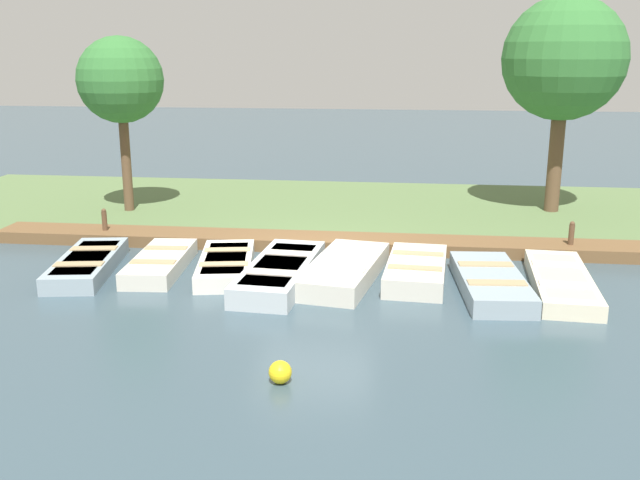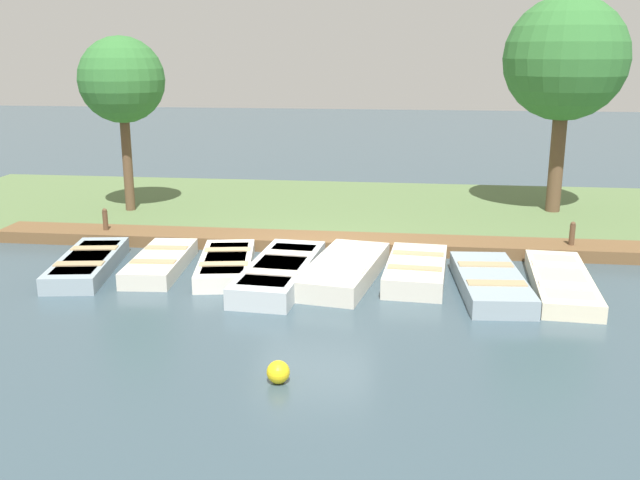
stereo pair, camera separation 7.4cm
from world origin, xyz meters
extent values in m
plane|color=#384C56|center=(0.00, 0.00, 0.00)|extent=(80.00, 80.00, 0.00)
cube|color=#567042|center=(-5.00, 0.00, 0.07)|extent=(8.00, 24.00, 0.15)
cube|color=brown|center=(-1.39, 0.00, 0.14)|extent=(1.04, 15.32, 0.27)
cube|color=#8C9EA8|center=(1.00, -4.53, 0.17)|extent=(3.11, 1.50, 0.33)
cube|color=beige|center=(1.00, -4.53, 0.32)|extent=(2.54, 1.19, 0.03)
cube|color=tan|center=(1.56, -4.44, 0.35)|extent=(0.45, 0.98, 0.03)
cube|color=tan|center=(0.44, -4.63, 0.35)|extent=(0.45, 0.98, 0.03)
cube|color=beige|center=(0.72, -3.09, 0.16)|extent=(2.73, 1.15, 0.33)
cube|color=#994C33|center=(0.72, -3.09, 0.32)|extent=(2.24, 0.90, 0.03)
cube|color=tan|center=(1.23, -3.06, 0.34)|extent=(0.33, 0.90, 0.03)
cube|color=tan|center=(0.22, -3.13, 0.34)|extent=(0.33, 0.90, 0.03)
cube|color=silver|center=(0.68, -1.73, 0.16)|extent=(2.86, 1.49, 0.33)
cube|color=#994C33|center=(0.68, -1.73, 0.31)|extent=(2.34, 1.18, 0.03)
cube|color=tan|center=(1.19, -1.64, 0.34)|extent=(0.43, 0.99, 0.03)
cube|color=tan|center=(0.17, -1.82, 0.34)|extent=(0.43, 0.99, 0.03)
cube|color=#B2BCC1|center=(1.15, -0.53, 0.19)|extent=(3.52, 1.37, 0.39)
cube|color=#6B7F51|center=(1.15, -0.53, 0.37)|extent=(2.89, 1.08, 0.03)
cube|color=beige|center=(1.80, -0.58, 0.40)|extent=(0.42, 1.05, 0.03)
cube|color=beige|center=(0.50, -0.48, 0.40)|extent=(0.42, 1.05, 0.03)
cube|color=beige|center=(0.86, 0.70, 0.20)|extent=(3.27, 1.69, 0.39)
cube|color=beige|center=(0.86, 0.70, 0.37)|extent=(2.67, 1.34, 0.03)
cube|color=beige|center=(1.45, 0.60, 0.40)|extent=(0.49, 1.13, 0.03)
cube|color=beige|center=(0.28, 0.79, 0.40)|extent=(0.49, 1.13, 0.03)
cube|color=beige|center=(0.68, 2.10, 0.19)|extent=(2.70, 1.30, 0.38)
cube|color=beige|center=(0.68, 2.10, 0.37)|extent=(2.21, 1.02, 0.03)
cube|color=tan|center=(1.18, 2.07, 0.40)|extent=(0.33, 1.04, 0.03)
cube|color=tan|center=(0.18, 2.14, 0.40)|extent=(0.33, 1.04, 0.03)
cube|color=#8C9EA8|center=(1.22, 3.48, 0.17)|extent=(3.08, 1.36, 0.35)
cube|color=#994C33|center=(1.22, 3.48, 0.33)|extent=(2.52, 1.07, 0.03)
cube|color=tan|center=(1.79, 3.52, 0.36)|extent=(0.38, 1.06, 0.03)
cube|color=tan|center=(0.65, 3.43, 0.36)|extent=(0.38, 1.06, 0.03)
cube|color=beige|center=(0.97, 4.81, 0.15)|extent=(3.41, 1.26, 0.30)
cube|color=beige|center=(0.97, 4.81, 0.29)|extent=(2.79, 0.99, 0.02)
cube|color=beige|center=(1.61, 4.77, 0.31)|extent=(0.40, 0.98, 0.03)
cube|color=beige|center=(0.34, 4.85, 0.31)|extent=(0.40, 0.98, 0.03)
cylinder|color=brown|center=(-1.36, -5.15, 0.36)|extent=(0.12, 0.12, 0.72)
sphere|color=brown|center=(-1.36, -5.15, 0.74)|extent=(0.11, 0.11, 0.11)
cylinder|color=brown|center=(-1.36, 5.46, 0.36)|extent=(0.12, 0.12, 0.72)
sphere|color=brown|center=(-1.36, 5.46, 0.74)|extent=(0.11, 0.11, 0.11)
sphere|color=yellow|center=(5.44, 0.23, 0.16)|extent=(0.32, 0.32, 0.32)
cylinder|color=brown|center=(-4.04, -5.62, 1.50)|extent=(0.26, 0.26, 3.00)
sphere|color=#337033|center=(-4.04, -5.62, 3.62)|extent=(2.24, 2.24, 2.24)
cylinder|color=brown|center=(-5.33, 5.79, 1.64)|extent=(0.38, 0.38, 3.29)
sphere|color=#337033|center=(-5.33, 5.79, 4.16)|extent=(3.17, 3.17, 3.17)
camera|label=1|loc=(14.17, 1.83, 4.41)|focal=40.00mm
camera|label=2|loc=(14.17, 1.90, 4.41)|focal=40.00mm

